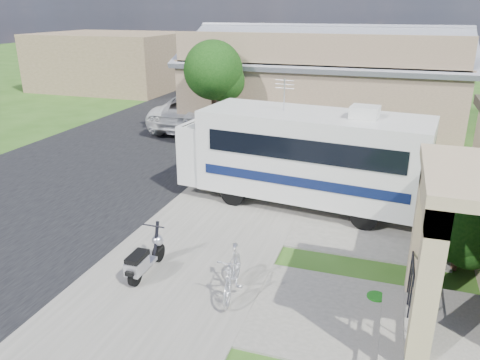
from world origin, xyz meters
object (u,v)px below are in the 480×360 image
(motorhome, at_px, (303,154))
(shrub, at_px, (464,221))
(bicycle, at_px, (232,275))
(pickup_truck, at_px, (201,109))
(scooter, at_px, (144,259))
(van, at_px, (241,87))
(garden_hose, at_px, (376,300))

(motorhome, bearing_deg, shrub, -25.86)
(motorhome, height_order, shrub, motorhome)
(bicycle, bearing_deg, pickup_truck, 107.32)
(scooter, bearing_deg, shrub, 21.11)
(scooter, height_order, bicycle, scooter)
(motorhome, height_order, van, motorhome)
(shrub, xyz_separation_m, van, (-11.37, 18.33, -0.33))
(shrub, distance_m, scooter, 7.27)
(scooter, height_order, pickup_truck, pickup_truck)
(scooter, relative_size, garden_hose, 4.13)
(motorhome, relative_size, van, 1.21)
(shrub, height_order, van, shrub)
(shrub, relative_size, pickup_truck, 0.38)
(motorhome, bearing_deg, bicycle, -87.61)
(scooter, xyz_separation_m, bicycle, (2.12, -0.08, 0.05))
(bicycle, bearing_deg, motorhome, 77.81)
(pickup_truck, xyz_separation_m, van, (-0.28, 7.38, 0.01))
(shrub, distance_m, garden_hose, 2.89)
(motorhome, bearing_deg, pickup_truck, 136.19)
(motorhome, relative_size, scooter, 4.88)
(garden_hose, bearing_deg, pickup_truck, 125.84)
(van, bearing_deg, pickup_truck, -83.26)
(shrub, bearing_deg, scooter, -158.79)
(scooter, relative_size, pickup_truck, 0.24)
(shrub, bearing_deg, pickup_truck, 135.34)
(bicycle, bearing_deg, shrub, 22.18)
(bicycle, xyz_separation_m, van, (-6.76, 21.02, 0.40))
(van, bearing_deg, scooter, -72.98)
(motorhome, height_order, pickup_truck, motorhome)
(van, bearing_deg, shrub, -53.65)
(bicycle, height_order, van, van)
(van, relative_size, garden_hose, 16.68)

